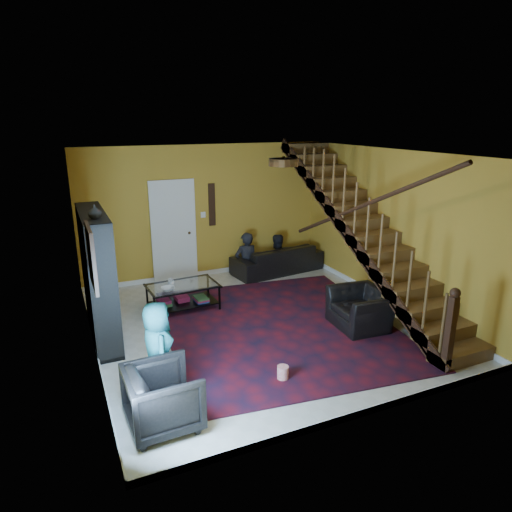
{
  "coord_description": "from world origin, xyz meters",
  "views": [
    {
      "loc": [
        -2.89,
        -6.36,
        3.32
      ],
      "look_at": [
        0.13,
        0.4,
        1.07
      ],
      "focal_mm": 32.0,
      "sensor_mm": 36.0,
      "label": 1
    }
  ],
  "objects_px": {
    "coffee_table": "(183,295)",
    "bookshelf": "(99,279)",
    "sofa": "(277,259)",
    "armchair_left": "(163,398)",
    "armchair_right": "(361,309)"
  },
  "relations": [
    {
      "from": "bookshelf",
      "to": "sofa",
      "type": "xyz_separation_m",
      "value": [
        3.9,
        1.7,
        -0.67
      ]
    },
    {
      "from": "sofa",
      "to": "armchair_left",
      "type": "distance_m",
      "value": 5.55
    },
    {
      "from": "armchair_left",
      "to": "armchair_right",
      "type": "bearing_deg",
      "value": -73.48
    },
    {
      "from": "bookshelf",
      "to": "armchair_right",
      "type": "distance_m",
      "value": 4.19
    },
    {
      "from": "sofa",
      "to": "armchair_left",
      "type": "height_order",
      "value": "armchair_left"
    },
    {
      "from": "armchair_right",
      "to": "coffee_table",
      "type": "relative_size",
      "value": 0.76
    },
    {
      "from": "bookshelf",
      "to": "coffee_table",
      "type": "bearing_deg",
      "value": 20.33
    },
    {
      "from": "sofa",
      "to": "armchair_right",
      "type": "height_order",
      "value": "armchair_right"
    },
    {
      "from": "bookshelf",
      "to": "armchair_right",
      "type": "relative_size",
      "value": 2.09
    },
    {
      "from": "bookshelf",
      "to": "sofa",
      "type": "bearing_deg",
      "value": 23.53
    },
    {
      "from": "armchair_right",
      "to": "bookshelf",
      "type": "bearing_deg",
      "value": -105.41
    },
    {
      "from": "coffee_table",
      "to": "bookshelf",
      "type": "bearing_deg",
      "value": -159.67
    },
    {
      "from": "bookshelf",
      "to": "coffee_table",
      "type": "xyz_separation_m",
      "value": [
        1.42,
        0.53,
        -0.7
      ]
    },
    {
      "from": "bookshelf",
      "to": "armchair_left",
      "type": "distance_m",
      "value": 2.66
    },
    {
      "from": "armchair_left",
      "to": "armchair_right",
      "type": "xyz_separation_m",
      "value": [
        3.55,
        1.19,
        -0.05
      ]
    }
  ]
}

